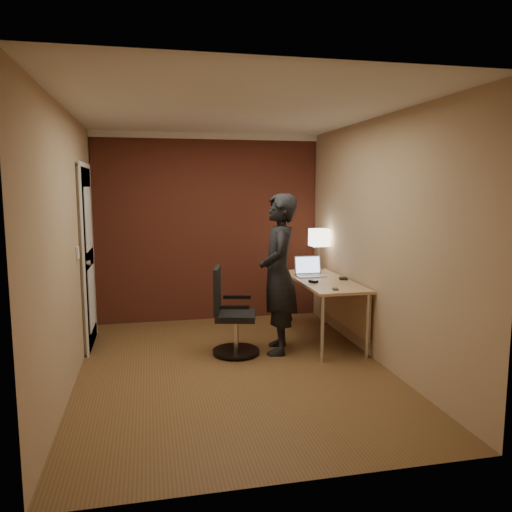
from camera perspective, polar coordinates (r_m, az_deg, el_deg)
name	(u,v)px	position (r m, az deg, el deg)	size (l,w,h in m)	color
room	(191,222)	(6.30, -7.47, 3.91)	(4.00, 4.00, 4.00)	brown
desk	(329,290)	(5.91, 8.33, -3.87)	(0.60, 1.50, 0.73)	tan
desk_lamp	(319,238)	(6.46, 7.23, 2.04)	(0.22, 0.22, 0.54)	silver
laptop	(309,270)	(6.09, 6.09, -1.65)	(0.33, 0.26, 0.23)	silver
mouse	(313,281)	(5.65, 6.58, -2.89)	(0.06, 0.10, 0.03)	black
phone	(335,289)	(5.31, 9.07, -3.75)	(0.06, 0.12, 0.01)	black
wallet	(343,279)	(5.89, 9.93, -2.56)	(0.09, 0.11, 0.02)	black
office_chair	(230,317)	(5.40, -2.94, -6.98)	(0.51, 0.57, 0.93)	black
person	(278,274)	(5.40, 2.59, -2.07)	(0.63, 0.41, 1.73)	black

